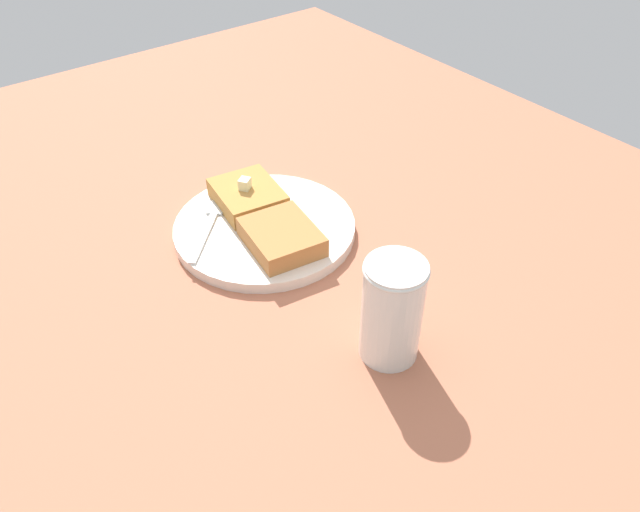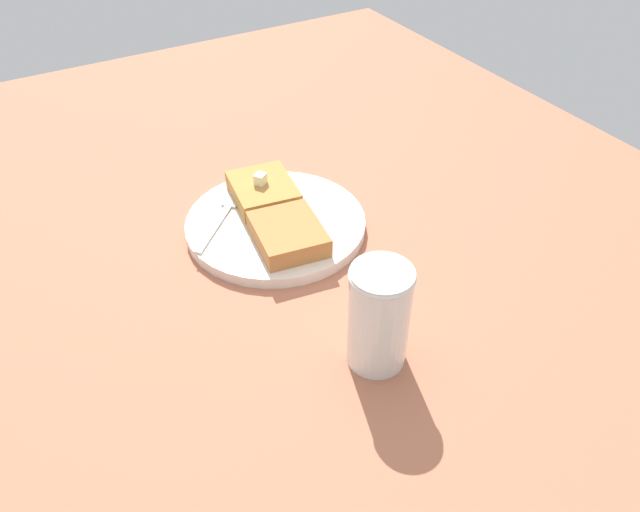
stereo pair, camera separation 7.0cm
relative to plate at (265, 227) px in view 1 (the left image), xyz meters
The scene contains 7 objects.
table_surface 5.88cm from the plate, 132.15° to the right, with size 124.34×124.34×2.87cm, color #A86146.
plate is the anchor object (origin of this frame).
toast_slice_left 5.39cm from the plate, behind, with size 9.47×7.91×2.53cm, color #B47D3B.
toast_slice_middle 5.39cm from the plate, ahead, with size 9.47×7.91×2.53cm, color #AD6F39.
butter_pat_primary 6.36cm from the plate, behind, with size 1.47×1.32×1.47cm, color beige.
fork 6.92cm from the plate, 134.36° to the right, with size 12.26×12.40×0.36cm.
syrup_jar 25.17cm from the plate, ahead, with size 6.41×6.41×11.78cm.
Camera 1 is at (58.74, -29.42, 52.52)cm, focal length 35.00 mm.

